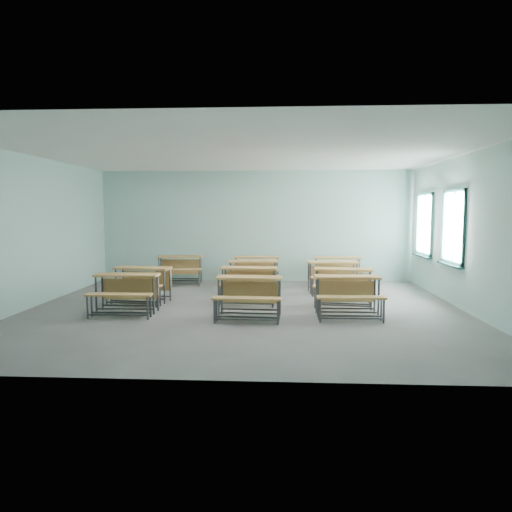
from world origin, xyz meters
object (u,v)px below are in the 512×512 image
Objects in this scene: desk_unit_r1c0 at (141,279)px; desk_unit_r1c2 at (343,281)px; desk_unit_r0c0 at (125,287)px; desk_unit_r0c1 at (249,291)px; desk_unit_r1c1 at (249,279)px; desk_unit_r3c2 at (338,267)px; desk_unit_r2c1 at (253,271)px; desk_unit_r3c1 at (257,266)px; desk_unit_r0c2 at (348,290)px; desk_unit_r3c0 at (180,265)px; desk_unit_r2c2 at (333,272)px.

desk_unit_r1c0 is 4.46m from desk_unit_r1c2.
desk_unit_r0c0 is at bearing -80.19° from desk_unit_r1c0.
desk_unit_r0c1 is 1.00× the size of desk_unit_r1c1.
desk_unit_r3c2 is at bearing 92.96° from desk_unit_r1c2.
desk_unit_r1c1 is at bearing 96.98° from desk_unit_r0c1.
desk_unit_r2c1 and desk_unit_r3c1 have the same top height.
desk_unit_r0c2 is 0.93× the size of desk_unit_r1c0.
desk_unit_r3c2 is at bearing 17.30° from desk_unit_r2c1.
desk_unit_r2c1 and desk_unit_r3c2 have the same top height.
desk_unit_r0c0 is 0.98× the size of desk_unit_r0c1.
desk_unit_r3c1 is (2.16, -0.06, 0.00)m from desk_unit_r3c0.
desk_unit_r1c1 is 0.98× the size of desk_unit_r3c0.
desk_unit_r1c0 is 5.32m from desk_unit_r3c2.
desk_unit_r0c1 and desk_unit_r0c2 have the same top height.
desk_unit_r2c1 is (-0.09, 2.87, 0.00)m from desk_unit_r0c1.
desk_unit_r2c1 is (2.38, 2.63, 0.00)m from desk_unit_r0c0.
desk_unit_r3c2 is (2.24, 1.04, 0.00)m from desk_unit_r2c1.
desk_unit_r0c1 is 0.96× the size of desk_unit_r1c2.
desk_unit_r0c2 and desk_unit_r2c1 have the same top height.
desk_unit_r1c2 is 1.05× the size of desk_unit_r3c1.
desk_unit_r1c0 and desk_unit_r3c0 have the same top height.
desk_unit_r0c2 is 1.00× the size of desk_unit_r3c2.
desk_unit_r0c2 is at bearing 8.74° from desk_unit_r0c1.
desk_unit_r1c2 is at bearing -43.98° from desk_unit_r2c1.
desk_unit_r3c0 is 4.38m from desk_unit_r3c2.
desk_unit_r3c1 is at bearing 179.71° from desk_unit_r3c2.
desk_unit_r1c0 is at bearing 91.10° from desk_unit_r0c0.
desk_unit_r3c0 is (-2.14, 1.16, 0.00)m from desk_unit_r2c1.
desk_unit_r2c2 is (4.41, 1.41, 0.00)m from desk_unit_r1c0.
desk_unit_r0c2 and desk_unit_r3c2 have the same top height.
desk_unit_r3c1 is at bearing 56.47° from desk_unit_r0c0.
desk_unit_r0c0 and desk_unit_r0c2 have the same top height.
desk_unit_r2c1 is at bearing -153.88° from desk_unit_r3c2.
desk_unit_r3c1 is (0.04, 2.49, 0.00)m from desk_unit_r1c1.
desk_unit_r0c0 is 0.93× the size of desk_unit_r2c1.
desk_unit_r0c1 is 0.95× the size of desk_unit_r2c1.
desk_unit_r1c2 is at bearing 86.06° from desk_unit_r0c2.
desk_unit_r3c1 is 2.22m from desk_unit_r3c2.
desk_unit_r1c1 and desk_unit_r1c2 have the same top height.
desk_unit_r1c0 is 1.07× the size of desk_unit_r3c2.
desk_unit_r1c2 is (4.46, 0.00, 0.00)m from desk_unit_r1c0.
desk_unit_r1c1 is 0.98× the size of desk_unit_r2c2.
desk_unit_r1c0 and desk_unit_r2c1 have the same top height.
desk_unit_r1c2 is at bearing -54.92° from desk_unit_r3c1.
desk_unit_r1c1 is at bearing -131.70° from desk_unit_r3c2.
desk_unit_r2c1 is 1.03× the size of desk_unit_r2c2.
desk_unit_r2c2 is (-0.05, 1.41, 0.00)m from desk_unit_r1c2.
desk_unit_r0c0 is 0.93× the size of desk_unit_r1c0.
desk_unit_r1c2 is (2.07, -0.12, 0.00)m from desk_unit_r1c1.
desk_unit_r0c2 is 2.38m from desk_unit_r1c1.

